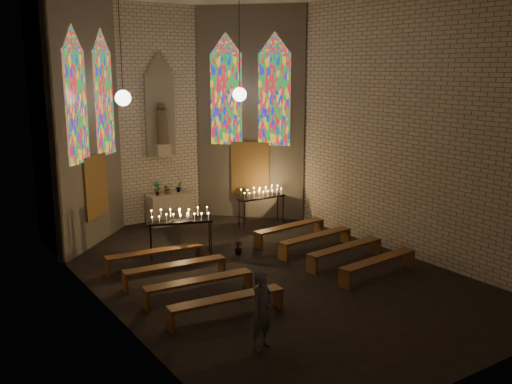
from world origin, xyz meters
TOP-DOWN VIEW (x-y plane):
  - floor at (0.00, 0.00)m, footprint 12.00×12.00m
  - room at (-0.00, 3.37)m, footprint 8.22×12.43m
  - altar at (0.00, 5.45)m, footprint 1.40×0.60m
  - flower_vase_left at (-0.42, 5.43)m, footprint 0.24×0.17m
  - flower_vase_center at (-0.03, 5.46)m, footprint 0.39×0.36m
  - flower_vase_right at (0.40, 5.51)m, footprint 0.21×0.18m
  - aisle_flower_pot at (0.21, 1.50)m, footprint 0.26×0.26m
  - votive_stand_left at (-1.19, 2.19)m, footprint 1.75×0.95m
  - votive_stand_right at (2.40, 3.60)m, footprint 1.62×0.39m
  - pew_left_0 at (-2.15, 1.73)m, footprint 2.51×0.58m
  - pew_right_0 at (2.15, 1.73)m, footprint 2.51×0.58m
  - pew_left_1 at (-2.15, 0.53)m, footprint 2.51×0.58m
  - pew_right_1 at (2.15, 0.53)m, footprint 2.51×0.58m
  - pew_left_2 at (-2.15, -0.67)m, footprint 2.51×0.58m
  - pew_right_2 at (2.15, -0.67)m, footprint 2.51×0.58m
  - pew_left_3 at (-2.15, -1.87)m, footprint 2.51×0.58m
  - pew_right_3 at (2.15, -1.87)m, footprint 2.51×0.58m
  - visitor at (-2.24, -3.27)m, footprint 0.63×0.51m

SIDE VIEW (x-z plane):
  - floor at x=0.00m, z-range 0.00..0.00m
  - aisle_flower_pot at x=0.21m, z-range 0.00..0.38m
  - pew_left_0 at x=-2.15m, z-range 0.15..0.63m
  - pew_right_0 at x=2.15m, z-range 0.15..0.63m
  - pew_left_1 at x=-2.15m, z-range 0.15..0.63m
  - pew_right_1 at x=2.15m, z-range 0.15..0.63m
  - pew_left_2 at x=-2.15m, z-range 0.15..0.63m
  - pew_right_2 at x=2.15m, z-range 0.15..0.63m
  - pew_left_3 at x=-2.15m, z-range 0.15..0.63m
  - pew_right_3 at x=2.15m, z-range 0.15..0.63m
  - altar at x=0.00m, z-range 0.00..1.00m
  - visitor at x=-2.24m, z-range 0.00..1.49m
  - votive_stand_right at x=2.40m, z-range 0.43..1.61m
  - votive_stand_left at x=-1.19m, z-range 0.45..1.70m
  - flower_vase_center at x=-0.03m, z-range 1.00..1.35m
  - flower_vase_right at x=0.40m, z-range 1.00..1.35m
  - flower_vase_left at x=-0.42m, z-range 1.00..1.42m
  - room at x=0.00m, z-range 0.21..7.22m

